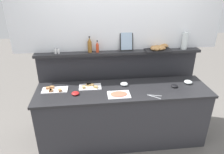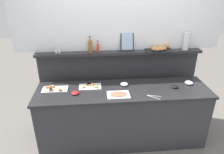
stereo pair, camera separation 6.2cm
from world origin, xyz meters
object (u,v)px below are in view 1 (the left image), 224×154
at_px(glass_bowl_medium, 124,84).
at_px(condiment_bowl_cream, 75,93).
at_px(sandwich_platter_front, 90,86).
at_px(cold_cuts_platter, 119,94).
at_px(bread_basket, 159,48).
at_px(sandwich_platter_side, 54,90).
at_px(condiment_bowl_red, 174,86).
at_px(serving_tongs, 154,96).
at_px(framed_picture, 126,41).
at_px(hot_sauce_bottle, 97,47).
at_px(vinegar_bottle_amber, 90,45).
at_px(water_carafe, 185,41).
at_px(salt_shaker, 55,51).
at_px(glass_bowl_large, 188,82).
at_px(pepper_shaker, 58,51).

height_order(glass_bowl_medium, condiment_bowl_cream, glass_bowl_medium).
xyz_separation_m(sandwich_platter_front, cold_cuts_platter, (0.38, -0.27, -0.00)).
bearing_deg(bread_basket, sandwich_platter_side, -167.48).
xyz_separation_m(condiment_bowl_red, serving_tongs, (-0.37, -0.23, -0.01)).
height_order(condiment_bowl_red, framed_picture, framed_picture).
xyz_separation_m(condiment_bowl_cream, hot_sauce_bottle, (0.33, 0.50, 0.47)).
distance_m(hot_sauce_bottle, vinegar_bottle_amber, 0.12).
distance_m(cold_cuts_platter, bread_basket, 1.00).
xyz_separation_m(condiment_bowl_cream, water_carafe, (1.66, 0.50, 0.53)).
relative_size(sandwich_platter_side, bread_basket, 0.88).
relative_size(sandwich_platter_front, salt_shaker, 3.60).
bearing_deg(salt_shaker, serving_tongs, -27.20).
bearing_deg(condiment_bowl_cream, glass_bowl_medium, 15.39).
bearing_deg(condiment_bowl_cream, glass_bowl_large, 5.04).
relative_size(glass_bowl_medium, condiment_bowl_cream, 1.07).
bearing_deg(bread_basket, sandwich_platter_front, -164.01).
bearing_deg(cold_cuts_platter, framed_picture, 72.39).
height_order(sandwich_platter_side, pepper_shaker, pepper_shaker).
height_order(glass_bowl_medium, serving_tongs, glass_bowl_medium).
relative_size(sandwich_platter_front, water_carafe, 1.19).
relative_size(hot_sauce_bottle, water_carafe, 0.67).
bearing_deg(glass_bowl_medium, framed_picture, 77.11).
height_order(condiment_bowl_cream, condiment_bowl_red, condiment_bowl_cream).
bearing_deg(hot_sauce_bottle, condiment_bowl_cream, -123.80).
relative_size(sandwich_platter_side, condiment_bowl_cream, 3.40).
height_order(sandwich_platter_front, hot_sauce_bottle, hot_sauce_bottle).
bearing_deg(hot_sauce_bottle, vinegar_bottle_amber, 172.06).
relative_size(glass_bowl_large, water_carafe, 0.45).
relative_size(glass_bowl_medium, pepper_shaker, 1.27).
bearing_deg(serving_tongs, sandwich_platter_front, 156.69).
relative_size(sandwich_platter_front, glass_bowl_medium, 2.83).
bearing_deg(salt_shaker, pepper_shaker, 0.00).
height_order(hot_sauce_bottle, salt_shaker, hot_sauce_bottle).
bearing_deg(glass_bowl_large, cold_cuts_platter, -168.19).
relative_size(glass_bowl_medium, hot_sauce_bottle, 0.63).
distance_m(glass_bowl_large, serving_tongs, 0.69).
distance_m(glass_bowl_large, vinegar_bottle_amber, 1.54).
distance_m(cold_cuts_platter, hot_sauce_bottle, 0.79).
xyz_separation_m(glass_bowl_large, condiment_bowl_cream, (-1.64, -0.14, -0.00)).
bearing_deg(bread_basket, hot_sauce_bottle, -179.88).
height_order(glass_bowl_medium, pepper_shaker, pepper_shaker).
bearing_deg(bread_basket, glass_bowl_medium, -151.86).
bearing_deg(sandwich_platter_side, glass_bowl_large, -0.17).
distance_m(pepper_shaker, bread_basket, 1.50).
distance_m(sandwich_platter_side, salt_shaker, 0.57).
relative_size(sandwich_platter_front, framed_picture, 1.12).
height_order(glass_bowl_large, serving_tongs, glass_bowl_large).
xyz_separation_m(glass_bowl_large, water_carafe, (0.03, 0.36, 0.53)).
height_order(glass_bowl_large, pepper_shaker, pepper_shaker).
xyz_separation_m(sandwich_platter_side, salt_shaker, (0.02, 0.35, 0.45)).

